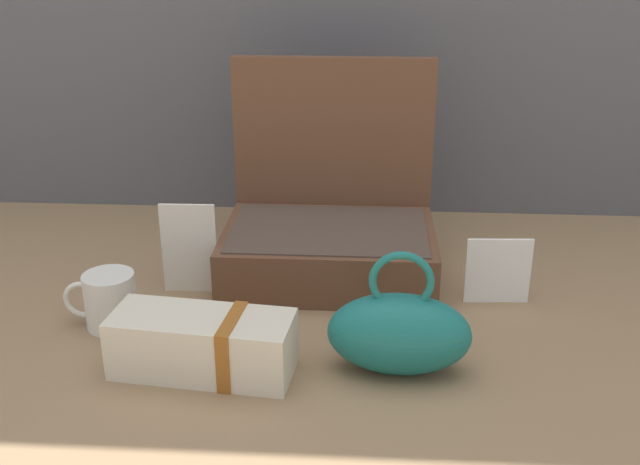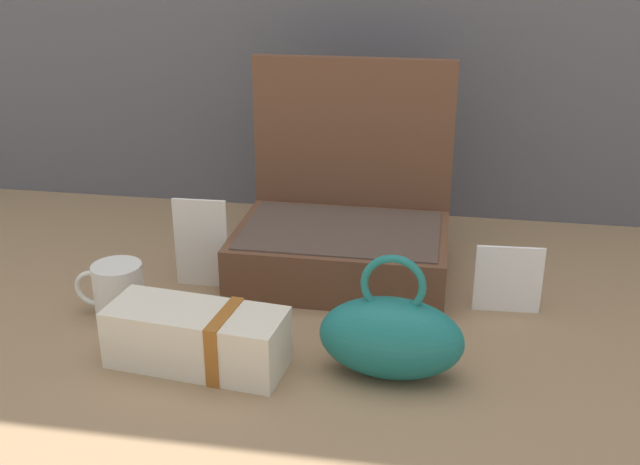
{
  "view_description": "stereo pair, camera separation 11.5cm",
  "coord_description": "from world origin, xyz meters",
  "px_view_note": "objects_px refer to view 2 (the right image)",
  "views": [
    {
      "loc": [
        0.07,
        -1.08,
        0.61
      ],
      "look_at": [
        0.0,
        -0.02,
        0.18
      ],
      "focal_mm": 42.23,
      "sensor_mm": 36.0,
      "label": 1
    },
    {
      "loc": [
        0.18,
        -1.07,
        0.61
      ],
      "look_at": [
        0.0,
        -0.02,
        0.18
      ],
      "focal_mm": 42.23,
      "sensor_mm": 36.0,
      "label": 2
    }
  ],
  "objects_px": {
    "open_suitcase": "(344,228)",
    "poster_card_right": "(201,243)",
    "info_card_left": "(508,279)",
    "cream_toiletry_bag": "(199,338)",
    "coffee_mug": "(117,290)",
    "teal_pouch_handbag": "(391,336)"
  },
  "relations": [
    {
      "from": "coffee_mug",
      "to": "info_card_left",
      "type": "xyz_separation_m",
      "value": [
        0.64,
        0.13,
        0.01
      ]
    },
    {
      "from": "teal_pouch_handbag",
      "to": "poster_card_right",
      "type": "relative_size",
      "value": 1.29
    },
    {
      "from": "open_suitcase",
      "to": "teal_pouch_handbag",
      "type": "height_order",
      "value": "open_suitcase"
    },
    {
      "from": "poster_card_right",
      "to": "open_suitcase",
      "type": "bearing_deg",
      "value": 22.83
    },
    {
      "from": "open_suitcase",
      "to": "cream_toiletry_bag",
      "type": "relative_size",
      "value": 1.41
    },
    {
      "from": "open_suitcase",
      "to": "coffee_mug",
      "type": "xyz_separation_m",
      "value": [
        -0.35,
        -0.24,
        -0.04
      ]
    },
    {
      "from": "open_suitcase",
      "to": "teal_pouch_handbag",
      "type": "bearing_deg",
      "value": -71.31
    },
    {
      "from": "teal_pouch_handbag",
      "to": "cream_toiletry_bag",
      "type": "height_order",
      "value": "teal_pouch_handbag"
    },
    {
      "from": "teal_pouch_handbag",
      "to": "open_suitcase",
      "type": "bearing_deg",
      "value": 108.69
    },
    {
      "from": "coffee_mug",
      "to": "info_card_left",
      "type": "distance_m",
      "value": 0.66
    },
    {
      "from": "open_suitcase",
      "to": "poster_card_right",
      "type": "relative_size",
      "value": 2.33
    },
    {
      "from": "teal_pouch_handbag",
      "to": "info_card_left",
      "type": "xyz_separation_m",
      "value": [
        0.18,
        0.23,
        -0.01
      ]
    },
    {
      "from": "teal_pouch_handbag",
      "to": "coffee_mug",
      "type": "relative_size",
      "value": 1.78
    },
    {
      "from": "cream_toiletry_bag",
      "to": "coffee_mug",
      "type": "relative_size",
      "value": 2.28
    },
    {
      "from": "teal_pouch_handbag",
      "to": "info_card_left",
      "type": "distance_m",
      "value": 0.29
    },
    {
      "from": "info_card_left",
      "to": "poster_card_right",
      "type": "height_order",
      "value": "poster_card_right"
    },
    {
      "from": "teal_pouch_handbag",
      "to": "info_card_left",
      "type": "relative_size",
      "value": 1.8
    },
    {
      "from": "poster_card_right",
      "to": "teal_pouch_handbag",
      "type": "bearing_deg",
      "value": -35.11
    },
    {
      "from": "coffee_mug",
      "to": "open_suitcase",
      "type": "bearing_deg",
      "value": 35.13
    },
    {
      "from": "open_suitcase",
      "to": "info_card_left",
      "type": "bearing_deg",
      "value": -21.86
    },
    {
      "from": "coffee_mug",
      "to": "poster_card_right",
      "type": "xyz_separation_m",
      "value": [
        0.1,
        0.13,
        0.04
      ]
    },
    {
      "from": "cream_toiletry_bag",
      "to": "poster_card_right",
      "type": "height_order",
      "value": "poster_card_right"
    }
  ]
}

